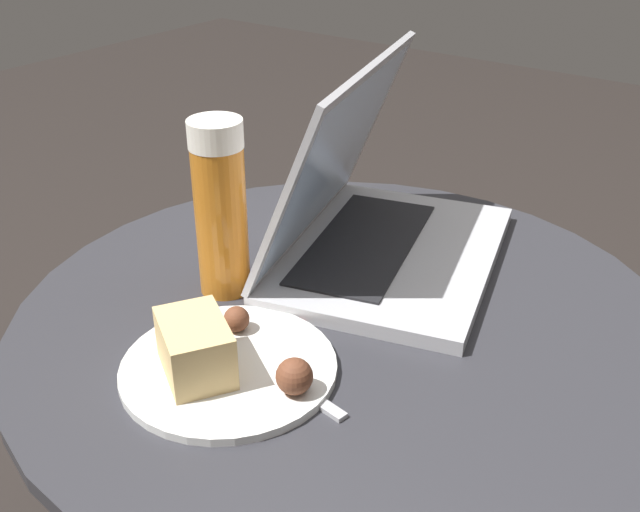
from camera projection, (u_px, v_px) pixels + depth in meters
table at (344, 384)px, 0.90m from camera, size 0.75×0.75×0.50m
napkin at (243, 359)px, 0.77m from camera, size 0.19×0.17×0.00m
laptop at (372, 221)px, 0.94m from camera, size 0.40×0.34×0.25m
beer_glass at (221, 209)px, 0.85m from camera, size 0.06×0.06×0.21m
snack_plate at (220, 359)px, 0.74m from camera, size 0.22×0.22×0.07m
fork at (267, 367)px, 0.76m from camera, size 0.05×0.19×0.01m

